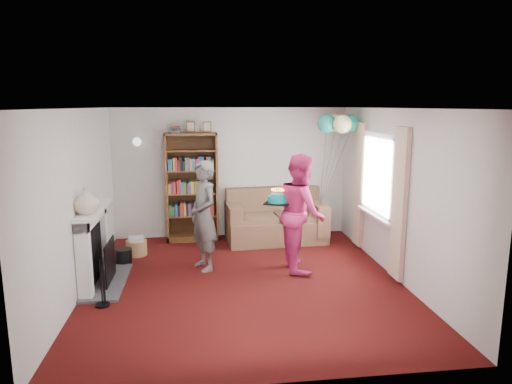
{
  "coord_description": "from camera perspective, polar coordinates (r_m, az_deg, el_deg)",
  "views": [
    {
      "loc": [
        -0.63,
        -6.27,
        2.54
      ],
      "look_at": [
        0.24,
        0.6,
        1.22
      ],
      "focal_mm": 32.0,
      "sensor_mm": 36.0,
      "label": 1
    }
  ],
  "objects": [
    {
      "name": "wicker_basket",
      "position": [
        8.16,
        -14.71,
        -6.65
      ],
      "size": [
        0.35,
        0.35,
        0.33
      ],
      "rotation": [
        0.0,
        0.0,
        0.16
      ],
      "color": "olive",
      "rests_on": "ground"
    },
    {
      "name": "wall_sconce",
      "position": [
        8.73,
        -14.66,
        6.11
      ],
      "size": [
        0.16,
        0.23,
        0.16
      ],
      "color": "gold",
      "rests_on": "ground"
    },
    {
      "name": "person_striped",
      "position": [
        7.11,
        -6.56,
        -2.97
      ],
      "size": [
        0.63,
        0.74,
        1.71
      ],
      "primitive_type": "imported",
      "rotation": [
        0.0,
        0.0,
        -1.15
      ],
      "color": "black",
      "rests_on": "ground"
    },
    {
      "name": "birthday_cake",
      "position": [
        7.0,
        2.78,
        -0.88
      ],
      "size": [
        0.38,
        0.38,
        0.22
      ],
      "rotation": [
        0.0,
        0.0,
        -0.4
      ],
      "color": "black",
      "rests_on": "ground"
    },
    {
      "name": "ground",
      "position": [
        6.79,
        -1.4,
        -11.17
      ],
      "size": [
        5.0,
        5.0,
        0.0
      ],
      "primitive_type": "plane",
      "color": "black",
      "rests_on": "ground"
    },
    {
      "name": "sofa",
      "position": [
        8.74,
        2.39,
        -3.67
      ],
      "size": [
        1.83,
        0.97,
        0.97
      ],
      "rotation": [
        0.0,
        0.0,
        0.06
      ],
      "color": "brown",
      "rests_on": "ground"
    },
    {
      "name": "bookcase",
      "position": [
        8.71,
        -7.98,
        0.47
      ],
      "size": [
        0.97,
        0.42,
        2.25
      ],
      "color": "#472B14",
      "rests_on": "ground"
    },
    {
      "name": "ceiling",
      "position": [
        6.3,
        -1.51,
        10.46
      ],
      "size": [
        4.5,
        5.0,
        0.01
      ],
      "primitive_type": "cube",
      "color": "white",
      "rests_on": "wall_back"
    },
    {
      "name": "wall_right",
      "position": [
        7.02,
        17.22,
        -0.29
      ],
      "size": [
        0.02,
        5.0,
        2.5
      ],
      "primitive_type": "cube",
      "color": "silver",
      "rests_on": "ground"
    },
    {
      "name": "wall_left",
      "position": [
        6.6,
        -21.36,
        -1.23
      ],
      "size": [
        0.02,
        5.0,
        2.5
      ],
      "primitive_type": "cube",
      "color": "silver",
      "rests_on": "ground"
    },
    {
      "name": "window_bay",
      "position": [
        7.55,
        14.96,
        0.22
      ],
      "size": [
        0.14,
        2.02,
        2.2
      ],
      "color": "white",
      "rests_on": "ground"
    },
    {
      "name": "person_magenta",
      "position": [
        7.11,
        5.66,
        -2.51
      ],
      "size": [
        0.69,
        0.89,
        1.82
      ],
      "primitive_type": "imported",
      "rotation": [
        0.0,
        0.0,
        1.57
      ],
      "color": "#D0296D",
      "rests_on": "ground"
    },
    {
      "name": "balloons",
      "position": [
        8.34,
        10.3,
        8.41
      ],
      "size": [
        0.77,
        0.77,
        1.7
      ],
      "color": "#3F3F3F",
      "rests_on": "ground"
    },
    {
      "name": "fireplace",
      "position": [
        6.93,
        -19.17,
        -6.86
      ],
      "size": [
        0.55,
        1.8,
        1.12
      ],
      "color": "#3F3F42",
      "rests_on": "ground"
    },
    {
      "name": "wall_back",
      "position": [
        8.9,
        -3.09,
        2.43
      ],
      "size": [
        4.5,
        0.02,
        2.5
      ],
      "primitive_type": "cube",
      "color": "silver",
      "rests_on": "ground"
    },
    {
      "name": "mantel_vase",
      "position": [
        6.42,
        -20.5,
        -1.02
      ],
      "size": [
        0.39,
        0.39,
        0.36
      ],
      "primitive_type": "imported",
      "rotation": [
        0.0,
        0.0,
        0.14
      ],
      "color": "beige",
      "rests_on": "fireplace"
    }
  ]
}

